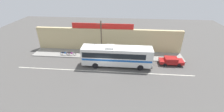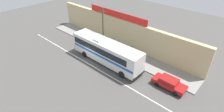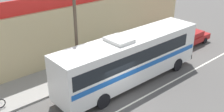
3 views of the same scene
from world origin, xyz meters
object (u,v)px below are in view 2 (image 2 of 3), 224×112
Objects in this scene: motorcycle_blue at (82,35)px; motorcycle_black at (77,33)px; intercity_bus at (106,51)px; utility_pole at (103,29)px; pedestrian_far_right at (131,48)px; parked_car at (169,83)px.

motorcycle_blue and motorcycle_black have the same top height.
motorcycle_blue is (-9.20, 2.83, -1.50)m from intercity_bus.
utility_pole is at bearing -2.93° from motorcycle_black.
intercity_bus is 4.76m from pedestrian_far_right.
pedestrian_far_right is at bearing 25.93° from utility_pole.
intercity_bus is 6.22× the size of motorcycle_blue.
pedestrian_far_right is at bearing 73.84° from intercity_bus.
motorcycle_black is 1.15× the size of pedestrian_far_right.
intercity_bus is at bearing -39.99° from utility_pole.
utility_pole is 3.92× the size of motorcycle_black.
parked_car is at bearing -4.37° from motorcycle_black.
parked_car is 9.14m from pedestrian_far_right.
utility_pole reaches higher than motorcycle_black.
intercity_bus is 4.21m from utility_pole.
motorcycle_black is 11.98m from pedestrian_far_right.
motorcycle_blue is 1.20× the size of pedestrian_far_right.
pedestrian_far_right is (1.30, 4.47, -0.99)m from intercity_bus.
utility_pole is at bearing -3.61° from motorcycle_blue.
motorcycle_black is (-10.56, 2.82, -1.50)m from intercity_bus.
parked_car is at bearing -20.56° from pedestrian_far_right.
motorcycle_blue is 1.36m from motorcycle_black.
parked_car is at bearing -4.70° from motorcycle_blue.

